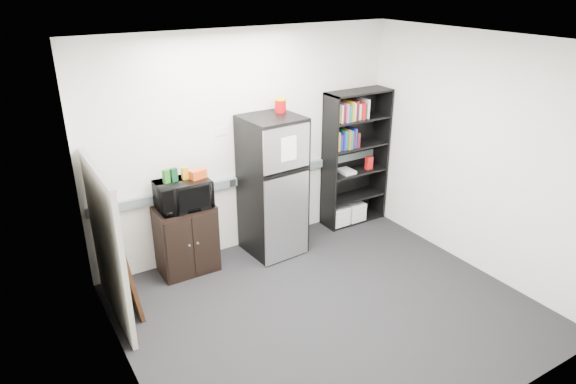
% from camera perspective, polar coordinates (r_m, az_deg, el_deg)
% --- Properties ---
extents(floor, '(4.00, 4.00, 0.00)m').
position_cam_1_polar(floor, '(5.52, 4.52, -12.92)').
color(floor, black).
rests_on(floor, ground).
extents(wall_back, '(4.00, 0.02, 2.70)m').
position_cam_1_polar(wall_back, '(6.26, -4.49, 5.45)').
color(wall_back, white).
rests_on(wall_back, floor).
extents(wall_right, '(0.02, 3.50, 2.70)m').
position_cam_1_polar(wall_right, '(6.19, 20.20, 3.86)').
color(wall_right, white).
rests_on(wall_right, floor).
extents(wall_left, '(0.02, 3.50, 2.70)m').
position_cam_1_polar(wall_left, '(4.10, -18.31, -5.63)').
color(wall_left, white).
rests_on(wall_left, floor).
extents(ceiling, '(4.00, 3.50, 0.02)m').
position_cam_1_polar(ceiling, '(4.50, 5.63, 16.11)').
color(ceiling, white).
rests_on(ceiling, wall_back).
extents(electrical_raceway, '(3.92, 0.05, 0.10)m').
position_cam_1_polar(electrical_raceway, '(6.38, -4.24, 1.53)').
color(electrical_raceway, slate).
rests_on(electrical_raceway, wall_back).
extents(wall_note, '(0.14, 0.00, 0.10)m').
position_cam_1_polar(wall_note, '(6.05, -7.49, 6.69)').
color(wall_note, white).
rests_on(wall_note, wall_back).
extents(bookshelf, '(0.90, 0.34, 1.85)m').
position_cam_1_polar(bookshelf, '(7.01, 7.35, 4.04)').
color(bookshelf, black).
rests_on(bookshelf, floor).
extents(cubicle_partition, '(0.06, 1.30, 1.62)m').
position_cam_1_polar(cubicle_partition, '(5.31, -19.45, -5.56)').
color(cubicle_partition, '#A59F92').
rests_on(cubicle_partition, floor).
extents(cabinet, '(0.66, 0.44, 0.82)m').
position_cam_1_polar(cabinet, '(6.06, -11.20, -5.19)').
color(cabinet, black).
rests_on(cabinet, floor).
extents(microwave, '(0.59, 0.40, 0.32)m').
position_cam_1_polar(microwave, '(5.80, -11.57, -0.27)').
color(microwave, black).
rests_on(microwave, cabinet).
extents(snack_box_a, '(0.08, 0.07, 0.15)m').
position_cam_1_polar(snack_box_a, '(5.70, -13.37, 1.70)').
color(snack_box_a, '#21611B').
rests_on(snack_box_a, microwave).
extents(snack_box_b, '(0.08, 0.06, 0.15)m').
position_cam_1_polar(snack_box_b, '(5.73, -12.56, 1.87)').
color(snack_box_b, '#0C371E').
rests_on(snack_box_b, microwave).
extents(snack_box_c, '(0.07, 0.05, 0.14)m').
position_cam_1_polar(snack_box_c, '(5.77, -11.37, 2.07)').
color(snack_box_c, orange).
rests_on(snack_box_c, microwave).
extents(snack_bag, '(0.20, 0.14, 0.10)m').
position_cam_1_polar(snack_bag, '(5.77, -10.00, 1.98)').
color(snack_bag, '#CD4814').
rests_on(snack_bag, microwave).
extents(refrigerator, '(0.69, 0.72, 1.73)m').
position_cam_1_polar(refrigerator, '(6.22, -1.70, 0.63)').
color(refrigerator, black).
rests_on(refrigerator, floor).
extents(coffee_can, '(0.14, 0.14, 0.18)m').
position_cam_1_polar(coffee_can, '(6.12, -0.86, 9.70)').
color(coffee_can, '#B1080B').
rests_on(coffee_can, refrigerator).
extents(framed_poster, '(0.16, 0.71, 0.91)m').
position_cam_1_polar(framed_poster, '(5.56, -17.81, -8.19)').
color(framed_poster, '#301D0D').
rests_on(framed_poster, floor).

